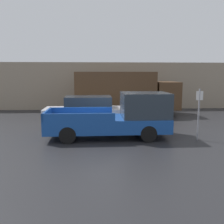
% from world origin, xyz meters
% --- Properties ---
extents(ground_plane, '(60.00, 60.00, 0.00)m').
position_xyz_m(ground_plane, '(0.00, 0.00, 0.00)').
color(ground_plane, '#232326').
extents(building_wall, '(28.00, 0.15, 3.90)m').
position_xyz_m(building_wall, '(0.00, 8.61, 1.95)').
color(building_wall, gray).
rests_on(building_wall, ground).
extents(pickup_truck, '(5.64, 2.11, 2.09)m').
position_xyz_m(pickup_truck, '(0.32, -0.91, 0.96)').
color(pickup_truck, '#194799').
rests_on(pickup_truck, ground).
extents(car, '(4.75, 1.90, 1.68)m').
position_xyz_m(car, '(-1.34, 1.99, 0.84)').
color(car, silver).
rests_on(car, ground).
extents(delivery_truck, '(7.30, 2.61, 3.09)m').
position_xyz_m(delivery_truck, '(1.19, 5.51, 1.68)').
color(delivery_truck, '#4C331E').
rests_on(delivery_truck, ground).
extents(parking_sign, '(0.30, 0.07, 2.31)m').
position_xyz_m(parking_sign, '(3.73, -1.69, 1.30)').
color(parking_sign, gray).
rests_on(parking_sign, ground).
extents(newspaper_box, '(0.45, 0.40, 1.06)m').
position_xyz_m(newspaper_box, '(-0.33, 8.28, 0.53)').
color(newspaper_box, '#194CB2').
rests_on(newspaper_box, ground).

